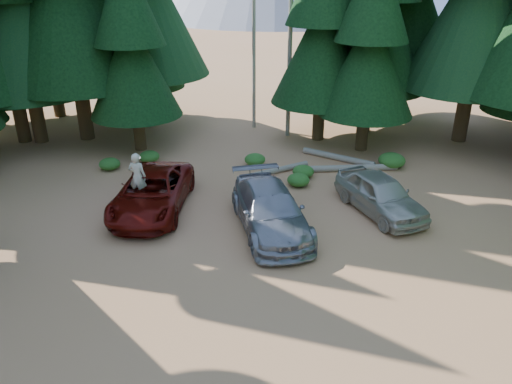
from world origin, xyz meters
TOP-DOWN VIEW (x-y plane):
  - ground at (0.00, 0.00)m, footprint 160.00×160.00m
  - forest_belt_north at (0.00, 15.00)m, footprint 36.00×7.00m
  - snag_front at (0.80, 14.50)m, footprint 0.24×0.24m
  - snag_back at (-1.20, 16.00)m, footprint 0.20×0.20m
  - red_pickup at (-4.83, 4.64)m, footprint 2.73×5.66m
  - silver_minivan_center at (-0.10, 3.16)m, footprint 3.55×5.92m
  - silver_minivan_right at (4.22, 4.77)m, footprint 3.55×4.92m
  - frisbee_player at (-5.31, 4.50)m, footprint 0.79×0.59m
  - log_left at (0.00, 8.61)m, footprint 3.37×2.30m
  - log_mid at (3.25, 10.50)m, footprint 3.45×2.32m
  - log_right at (3.54, 9.07)m, footprint 4.85×0.83m
  - shrub_far_left at (-7.90, 8.91)m, footprint 1.01×1.01m
  - shrub_left at (-6.22, 10.00)m, footprint 1.00×1.00m
  - shrub_center_left at (1.11, 7.26)m, footprint 1.00×1.00m
  - shrub_center_right at (-0.92, 9.75)m, footprint 1.02×1.02m
  - shrub_right at (1.38, 8.28)m, footprint 1.00×1.00m
  - shrub_far_right at (5.75, 9.65)m, footprint 1.30×1.30m

SIDE VIEW (x-z plane):
  - ground at x=0.00m, z-range 0.00..0.00m
  - forest_belt_north at x=0.00m, z-range -11.00..11.00m
  - log_left at x=0.00m, z-range 0.00..0.27m
  - log_right at x=3.54m, z-range 0.00..0.31m
  - log_mid at x=3.25m, z-range 0.00..0.32m
  - shrub_right at x=1.38m, z-range 0.00..0.55m
  - shrub_center_left at x=1.11m, z-range 0.00..0.55m
  - shrub_left at x=-6.22m, z-range 0.00..0.55m
  - shrub_far_left at x=-7.90m, z-range 0.00..0.55m
  - shrub_center_right at x=-0.92m, z-range 0.00..0.56m
  - shrub_far_right at x=5.75m, z-range 0.00..0.71m
  - red_pickup at x=-4.83m, z-range 0.00..1.55m
  - silver_minivan_right at x=4.22m, z-range 0.00..1.56m
  - silver_minivan_center at x=-0.10m, z-range 0.00..1.60m
  - frisbee_player at x=-5.31m, z-range 0.52..2.48m
  - snag_back at x=-1.20m, z-range 0.00..10.00m
  - snag_front at x=0.80m, z-range 0.00..12.00m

